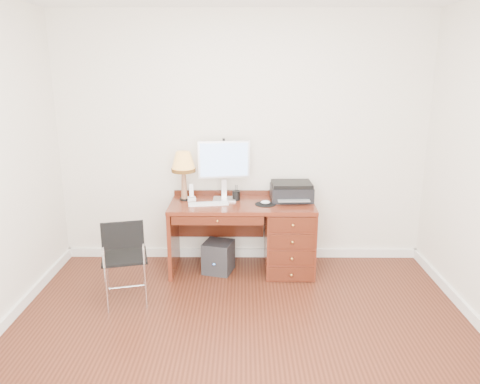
{
  "coord_description": "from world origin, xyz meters",
  "views": [
    {
      "loc": [
        0.01,
        -3.27,
        2.15
      ],
      "look_at": [
        -0.02,
        1.2,
        0.92
      ],
      "focal_mm": 35.0,
      "sensor_mm": 36.0,
      "label": 1
    }
  ],
  "objects_px": {
    "leg_lamp": "(183,165)",
    "phone": "(191,196)",
    "printer": "(291,191)",
    "monitor": "(224,163)",
    "chair": "(122,253)",
    "desk": "(272,233)",
    "equipment_box": "(218,257)"
  },
  "relations": [
    {
      "from": "monitor",
      "to": "leg_lamp",
      "type": "height_order",
      "value": "monitor"
    },
    {
      "from": "printer",
      "to": "monitor",
      "type": "bearing_deg",
      "value": 175.84
    },
    {
      "from": "leg_lamp",
      "to": "desk",
      "type": "bearing_deg",
      "value": -6.0
    },
    {
      "from": "leg_lamp",
      "to": "equipment_box",
      "type": "height_order",
      "value": "leg_lamp"
    },
    {
      "from": "chair",
      "to": "printer",
      "type": "bearing_deg",
      "value": 15.09
    },
    {
      "from": "phone",
      "to": "equipment_box",
      "type": "relative_size",
      "value": 0.54
    },
    {
      "from": "printer",
      "to": "phone",
      "type": "height_order",
      "value": "printer"
    },
    {
      "from": "monitor",
      "to": "phone",
      "type": "xyz_separation_m",
      "value": [
        -0.35,
        -0.06,
        -0.34
      ]
    },
    {
      "from": "desk",
      "to": "leg_lamp",
      "type": "bearing_deg",
      "value": 174.0
    },
    {
      "from": "leg_lamp",
      "to": "chair",
      "type": "xyz_separation_m",
      "value": [
        -0.46,
        -0.88,
        -0.62
      ]
    },
    {
      "from": "desk",
      "to": "phone",
      "type": "relative_size",
      "value": 8.31
    },
    {
      "from": "monitor",
      "to": "chair",
      "type": "xyz_separation_m",
      "value": [
        -0.89,
        -0.92,
        -0.63
      ]
    },
    {
      "from": "desk",
      "to": "leg_lamp",
      "type": "xyz_separation_m",
      "value": [
        -0.94,
        0.1,
        0.72
      ]
    },
    {
      "from": "phone",
      "to": "desk",
      "type": "bearing_deg",
      "value": -17.32
    },
    {
      "from": "desk",
      "to": "printer",
      "type": "bearing_deg",
      "value": 29.19
    },
    {
      "from": "monitor",
      "to": "printer",
      "type": "bearing_deg",
      "value": -9.81
    },
    {
      "from": "phone",
      "to": "leg_lamp",
      "type": "bearing_deg",
      "value": 150.03
    },
    {
      "from": "equipment_box",
      "to": "printer",
      "type": "bearing_deg",
      "value": 28.49
    },
    {
      "from": "leg_lamp",
      "to": "phone",
      "type": "height_order",
      "value": "leg_lamp"
    },
    {
      "from": "desk",
      "to": "chair",
      "type": "bearing_deg",
      "value": -150.63
    },
    {
      "from": "phone",
      "to": "chair",
      "type": "bearing_deg",
      "value": -134.42
    },
    {
      "from": "printer",
      "to": "leg_lamp",
      "type": "height_order",
      "value": "leg_lamp"
    },
    {
      "from": "desk",
      "to": "phone",
      "type": "distance_m",
      "value": 0.95
    },
    {
      "from": "printer",
      "to": "phone",
      "type": "distance_m",
      "value": 1.06
    },
    {
      "from": "monitor",
      "to": "chair",
      "type": "height_order",
      "value": "monitor"
    },
    {
      "from": "monitor",
      "to": "equipment_box",
      "type": "bearing_deg",
      "value": -115.42
    },
    {
      "from": "monitor",
      "to": "chair",
      "type": "distance_m",
      "value": 1.43
    },
    {
      "from": "leg_lamp",
      "to": "equipment_box",
      "type": "xyz_separation_m",
      "value": [
        0.36,
        -0.16,
        -0.96
      ]
    },
    {
      "from": "monitor",
      "to": "phone",
      "type": "distance_m",
      "value": 0.49
    },
    {
      "from": "monitor",
      "to": "equipment_box",
      "type": "relative_size",
      "value": 1.88
    },
    {
      "from": "printer",
      "to": "phone",
      "type": "bearing_deg",
      "value": -180.0
    },
    {
      "from": "equipment_box",
      "to": "phone",
      "type": "bearing_deg",
      "value": 170.3
    }
  ]
}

